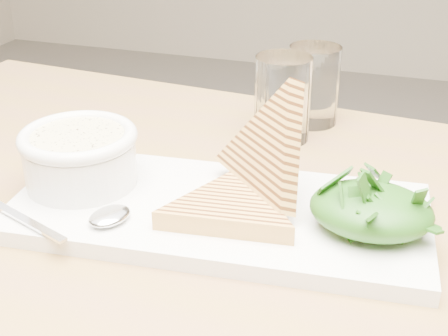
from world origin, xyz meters
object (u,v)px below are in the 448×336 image
(platter, at_px, (218,212))
(glass_near, at_px, (283,99))
(table_top, at_px, (189,232))
(glass_far, at_px, (313,85))
(soup_bowl, at_px, (81,163))

(platter, distance_m, glass_near, 0.23)
(table_top, bearing_deg, glass_far, 76.17)
(table_top, height_order, glass_near, glass_near)
(table_top, height_order, soup_bowl, soup_bowl)
(soup_bowl, height_order, glass_near, glass_near)
(platter, height_order, soup_bowl, soup_bowl)
(soup_bowl, height_order, glass_far, glass_far)
(glass_far, bearing_deg, glass_near, -111.86)
(glass_near, bearing_deg, glass_far, 68.14)
(glass_far, bearing_deg, platter, -98.03)
(soup_bowl, distance_m, glass_far, 0.35)
(glass_near, bearing_deg, table_top, -101.27)
(platter, bearing_deg, glass_far, 81.97)
(glass_near, height_order, glass_far, glass_near)
(platter, xyz_separation_m, glass_far, (0.04, 0.29, 0.05))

